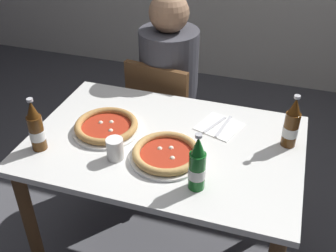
# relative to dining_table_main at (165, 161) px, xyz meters

# --- Properties ---
(ground_plane) EXTENTS (8.00, 8.00, 0.00)m
(ground_plane) POSITION_rel_dining_table_main_xyz_m (0.00, 0.00, -0.64)
(ground_plane) COLOR #4C4C51
(dining_table_main) EXTENTS (1.20, 0.80, 0.75)m
(dining_table_main) POSITION_rel_dining_table_main_xyz_m (0.00, 0.00, 0.00)
(dining_table_main) COLOR silver
(dining_table_main) RESTS_ON ground_plane
(chair_behind_table) EXTENTS (0.45, 0.45, 0.85)m
(chair_behind_table) POSITION_rel_dining_table_main_xyz_m (-0.20, 0.61, -0.15)
(chair_behind_table) COLOR brown
(chair_behind_table) RESTS_ON ground_plane
(diner_seated) EXTENTS (0.34, 0.34, 1.21)m
(diner_seated) POSITION_rel_dining_table_main_xyz_m (-0.19, 0.66, -0.05)
(diner_seated) COLOR #2D3342
(diner_seated) RESTS_ON ground_plane
(pizza_margherita_near) EXTENTS (0.31, 0.31, 0.04)m
(pizza_margherita_near) POSITION_rel_dining_table_main_xyz_m (0.04, -0.11, 0.14)
(pizza_margherita_near) COLOR white
(pizza_margherita_near) RESTS_ON dining_table_main
(pizza_marinara_far) EXTENTS (0.31, 0.31, 0.04)m
(pizza_marinara_far) POSITION_rel_dining_table_main_xyz_m (-0.28, -0.00, 0.14)
(pizza_marinara_far) COLOR white
(pizza_marinara_far) RESTS_ON dining_table_main
(beer_bottle_left) EXTENTS (0.07, 0.07, 0.25)m
(beer_bottle_left) POSITION_rel_dining_table_main_xyz_m (0.52, 0.14, 0.22)
(beer_bottle_left) COLOR #512D0F
(beer_bottle_left) RESTS_ON dining_table_main
(beer_bottle_center) EXTENTS (0.07, 0.07, 0.25)m
(beer_bottle_center) POSITION_rel_dining_table_main_xyz_m (0.21, -0.24, 0.22)
(beer_bottle_center) COLOR #14591E
(beer_bottle_center) RESTS_ON dining_table_main
(beer_bottle_right) EXTENTS (0.07, 0.07, 0.25)m
(beer_bottle_right) POSITION_rel_dining_table_main_xyz_m (-0.50, -0.21, 0.22)
(beer_bottle_right) COLOR #512D0F
(beer_bottle_right) RESTS_ON dining_table_main
(napkin_with_cutlery) EXTENTS (0.23, 0.23, 0.01)m
(napkin_with_cutlery) POSITION_rel_dining_table_main_xyz_m (0.21, 0.19, 0.12)
(napkin_with_cutlery) COLOR white
(napkin_with_cutlery) RESTS_ON dining_table_main
(paper_cup) EXTENTS (0.07, 0.07, 0.09)m
(paper_cup) POSITION_rel_dining_table_main_xyz_m (-0.16, -0.17, 0.16)
(paper_cup) COLOR white
(paper_cup) RESTS_ON dining_table_main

